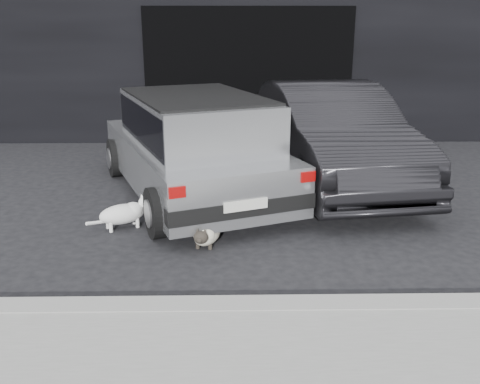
{
  "coord_description": "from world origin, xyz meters",
  "views": [
    {
      "loc": [
        0.65,
        -6.53,
        2.35
      ],
      "look_at": [
        0.75,
        -0.92,
        0.54
      ],
      "focal_mm": 40.0,
      "sensor_mm": 36.0,
      "label": 1
    }
  ],
  "objects_px": {
    "second_car": "(329,134)",
    "cat_white": "(125,213)",
    "silver_hatchback": "(194,142)",
    "cat_siamese": "(206,234)"
  },
  "relations": [
    {
      "from": "second_car",
      "to": "cat_siamese",
      "type": "xyz_separation_m",
      "value": [
        -1.74,
        -2.4,
        -0.6
      ]
    },
    {
      "from": "cat_white",
      "to": "silver_hatchback",
      "type": "bearing_deg",
      "value": 121.02
    },
    {
      "from": "silver_hatchback",
      "to": "second_car",
      "type": "distance_m",
      "value": 2.08
    },
    {
      "from": "cat_siamese",
      "to": "second_car",
      "type": "bearing_deg",
      "value": -114.65
    },
    {
      "from": "second_car",
      "to": "cat_white",
      "type": "bearing_deg",
      "value": -153.74
    },
    {
      "from": "cat_siamese",
      "to": "cat_white",
      "type": "xyz_separation_m",
      "value": [
        -0.98,
        0.54,
        0.05
      ]
    },
    {
      "from": "cat_siamese",
      "to": "silver_hatchback",
      "type": "bearing_deg",
      "value": -71.09
    },
    {
      "from": "cat_siamese",
      "to": "cat_white",
      "type": "height_order",
      "value": "cat_white"
    },
    {
      "from": "silver_hatchback",
      "to": "cat_siamese",
      "type": "height_order",
      "value": "silver_hatchback"
    },
    {
      "from": "cat_siamese",
      "to": "cat_white",
      "type": "bearing_deg",
      "value": -17.38
    }
  ]
}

